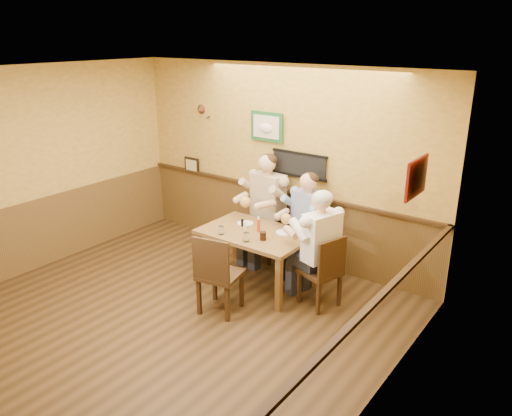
{
  "coord_description": "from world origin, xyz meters",
  "views": [
    {
      "loc": [
        3.87,
        -3.3,
        3.2
      ],
      "look_at": [
        0.36,
        1.45,
        1.1
      ],
      "focal_mm": 35.0,
      "sensor_mm": 36.0,
      "label": 1
    }
  ],
  "objects_px": {
    "chair_right_end": "(320,270)",
    "water_glass_mid": "(246,237)",
    "diner_white_elder": "(321,255)",
    "chair_near_side": "(220,273)",
    "hot_sauce_bottle": "(259,225)",
    "diner_blue_polo": "(308,229)",
    "diner_tan_shirt": "(268,213)",
    "chair_back_right": "(308,242)",
    "cola_tumbler": "(263,236)",
    "dining_table": "(255,238)",
    "water_glass_left": "(221,230)",
    "salt_shaker": "(245,225)",
    "pepper_shaker": "(242,223)",
    "chair_back_left": "(268,226)"
  },
  "relations": [
    {
      "from": "water_glass_mid",
      "to": "cola_tumbler",
      "type": "relative_size",
      "value": 1.12
    },
    {
      "from": "cola_tumbler",
      "to": "diner_tan_shirt",
      "type": "bearing_deg",
      "value": 121.83
    },
    {
      "from": "water_glass_mid",
      "to": "hot_sauce_bottle",
      "type": "height_order",
      "value": "hot_sauce_bottle"
    },
    {
      "from": "salt_shaker",
      "to": "diner_tan_shirt",
      "type": "bearing_deg",
      "value": 102.3
    },
    {
      "from": "chair_right_end",
      "to": "chair_near_side",
      "type": "bearing_deg",
      "value": -29.44
    },
    {
      "from": "cola_tumbler",
      "to": "water_glass_mid",
      "type": "bearing_deg",
      "value": -130.47
    },
    {
      "from": "chair_right_end",
      "to": "salt_shaker",
      "type": "bearing_deg",
      "value": -70.83
    },
    {
      "from": "cola_tumbler",
      "to": "salt_shaker",
      "type": "bearing_deg",
      "value": 158.57
    },
    {
      "from": "chair_back_left",
      "to": "pepper_shaker",
      "type": "distance_m",
      "value": 0.79
    },
    {
      "from": "pepper_shaker",
      "to": "diner_white_elder",
      "type": "bearing_deg",
      "value": -0.75
    },
    {
      "from": "chair_near_side",
      "to": "water_glass_mid",
      "type": "height_order",
      "value": "chair_near_side"
    },
    {
      "from": "chair_right_end",
      "to": "diner_blue_polo",
      "type": "relative_size",
      "value": 0.71
    },
    {
      "from": "chair_near_side",
      "to": "hot_sauce_bottle",
      "type": "xyz_separation_m",
      "value": [
        -0.04,
        0.82,
        0.34
      ]
    },
    {
      "from": "chair_near_side",
      "to": "salt_shaker",
      "type": "distance_m",
      "value": 0.88
    },
    {
      "from": "dining_table",
      "to": "water_glass_left",
      "type": "xyz_separation_m",
      "value": [
        -0.3,
        -0.32,
        0.15
      ]
    },
    {
      "from": "chair_right_end",
      "to": "salt_shaker",
      "type": "xyz_separation_m",
      "value": [
        -1.12,
        -0.04,
        0.34
      ]
    },
    {
      "from": "chair_back_right",
      "to": "hot_sauce_bottle",
      "type": "xyz_separation_m",
      "value": [
        -0.35,
        -0.67,
        0.39
      ]
    },
    {
      "from": "chair_back_left",
      "to": "water_glass_left",
      "type": "xyz_separation_m",
      "value": [
        0.04,
        -1.1,
        0.31
      ]
    },
    {
      "from": "hot_sauce_bottle",
      "to": "chair_back_right",
      "type": "bearing_deg",
      "value": 62.5
    },
    {
      "from": "chair_back_left",
      "to": "chair_near_side",
      "type": "bearing_deg",
      "value": -70.05
    },
    {
      "from": "dining_table",
      "to": "chair_back_right",
      "type": "height_order",
      "value": "chair_back_right"
    },
    {
      "from": "chair_near_side",
      "to": "water_glass_left",
      "type": "xyz_separation_m",
      "value": [
        -0.37,
        0.47,
        0.3
      ]
    },
    {
      "from": "chair_near_side",
      "to": "salt_shaker",
      "type": "relative_size",
      "value": 10.43
    },
    {
      "from": "water_glass_left",
      "to": "pepper_shaker",
      "type": "height_order",
      "value": "water_glass_left"
    },
    {
      "from": "hot_sauce_bottle",
      "to": "pepper_shaker",
      "type": "xyz_separation_m",
      "value": [
        -0.28,
        0.02,
        -0.04
      ]
    },
    {
      "from": "diner_white_elder",
      "to": "pepper_shaker",
      "type": "bearing_deg",
      "value": -73.39
    },
    {
      "from": "water_glass_left",
      "to": "hot_sauce_bottle",
      "type": "relative_size",
      "value": 0.59
    },
    {
      "from": "diner_white_elder",
      "to": "salt_shaker",
      "type": "height_order",
      "value": "diner_white_elder"
    },
    {
      "from": "chair_back_right",
      "to": "hot_sauce_bottle",
      "type": "bearing_deg",
      "value": -106.84
    },
    {
      "from": "chair_back_left",
      "to": "water_glass_mid",
      "type": "relative_size",
      "value": 8.49
    },
    {
      "from": "diner_blue_polo",
      "to": "cola_tumbler",
      "type": "height_order",
      "value": "diner_blue_polo"
    },
    {
      "from": "chair_right_end",
      "to": "water_glass_left",
      "type": "xyz_separation_m",
      "value": [
        -1.25,
        -0.36,
        0.34
      ]
    },
    {
      "from": "hot_sauce_bottle",
      "to": "salt_shaker",
      "type": "height_order",
      "value": "hot_sauce_bottle"
    },
    {
      "from": "diner_blue_polo",
      "to": "water_glass_left",
      "type": "distance_m",
      "value": 1.24
    },
    {
      "from": "diner_blue_polo",
      "to": "pepper_shaker",
      "type": "height_order",
      "value": "diner_blue_polo"
    },
    {
      "from": "salt_shaker",
      "to": "dining_table",
      "type": "bearing_deg",
      "value": -0.67
    },
    {
      "from": "dining_table",
      "to": "chair_back_left",
      "type": "relative_size",
      "value": 1.4
    },
    {
      "from": "dining_table",
      "to": "chair_right_end",
      "type": "bearing_deg",
      "value": 2.25
    },
    {
      "from": "chair_near_side",
      "to": "hot_sauce_bottle",
      "type": "height_order",
      "value": "chair_near_side"
    },
    {
      "from": "dining_table",
      "to": "diner_blue_polo",
      "type": "height_order",
      "value": "diner_blue_polo"
    },
    {
      "from": "water_glass_mid",
      "to": "water_glass_left",
      "type": "bearing_deg",
      "value": -179.56
    },
    {
      "from": "chair_near_side",
      "to": "water_glass_mid",
      "type": "relative_size",
      "value": 8.59
    },
    {
      "from": "water_glass_mid",
      "to": "cola_tumbler",
      "type": "xyz_separation_m",
      "value": [
        0.14,
        0.16,
        -0.01
      ]
    },
    {
      "from": "water_glass_left",
      "to": "salt_shaker",
      "type": "xyz_separation_m",
      "value": [
        0.13,
        0.33,
        -0.01
      ]
    },
    {
      "from": "diner_blue_polo",
      "to": "diner_tan_shirt",
      "type": "bearing_deg",
      "value": -174.75
    },
    {
      "from": "chair_near_side",
      "to": "water_glass_mid",
      "type": "bearing_deg",
      "value": -105.68
    },
    {
      "from": "diner_white_elder",
      "to": "water_glass_mid",
      "type": "bearing_deg",
      "value": -49.78
    },
    {
      "from": "chair_back_right",
      "to": "diner_white_elder",
      "type": "height_order",
      "value": "diner_white_elder"
    },
    {
      "from": "cola_tumbler",
      "to": "hot_sauce_bottle",
      "type": "distance_m",
      "value": 0.29
    },
    {
      "from": "chair_right_end",
      "to": "water_glass_mid",
      "type": "bearing_deg",
      "value": -49.78
    }
  ]
}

